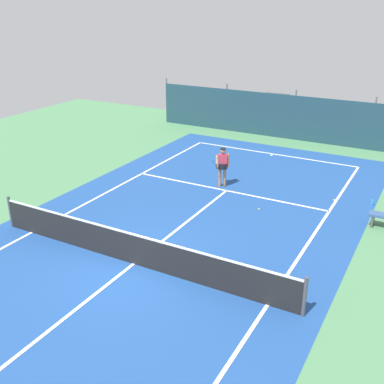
% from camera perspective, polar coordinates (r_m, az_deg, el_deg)
% --- Properties ---
extents(ground_plane, '(36.00, 36.00, 0.00)m').
position_cam_1_polar(ground_plane, '(13.84, -7.11, -8.72)').
color(ground_plane, '#4C8456').
extents(court_surface, '(11.02, 26.60, 0.01)m').
position_cam_1_polar(court_surface, '(13.84, -7.11, -8.71)').
color(court_surface, '#1E478C').
rests_on(court_surface, ground).
extents(tennis_net, '(10.12, 0.10, 1.10)m').
position_cam_1_polar(tennis_net, '(13.58, -7.21, -6.87)').
color(tennis_net, black).
rests_on(tennis_net, ground).
extents(back_fence, '(16.30, 0.98, 2.70)m').
position_cam_1_polar(back_fence, '(26.72, 12.56, 7.95)').
color(back_fence, '#1E3D4C').
rests_on(back_fence, ground).
extents(tennis_player, '(0.56, 0.83, 1.64)m').
position_cam_1_polar(tennis_player, '(18.91, 3.74, 3.39)').
color(tennis_player, '#9E7051').
rests_on(tennis_player, ground).
extents(tennis_ball_near_player, '(0.07, 0.07, 0.07)m').
position_cam_1_polar(tennis_ball_near_player, '(17.22, 8.19, -2.10)').
color(tennis_ball_near_player, '#CCDB33').
rests_on(tennis_ball_near_player, ground).
extents(tennis_ball_midcourt, '(0.07, 0.07, 0.07)m').
position_cam_1_polar(tennis_ball_midcourt, '(18.63, 16.98, -0.94)').
color(tennis_ball_midcourt, '#CCDB33').
rests_on(tennis_ball_midcourt, ground).
extents(parked_car, '(2.31, 4.35, 1.68)m').
position_cam_1_polar(parked_car, '(29.70, 9.87, 9.93)').
color(parked_car, silver).
rests_on(parked_car, ground).
extents(water_bottle, '(0.08, 0.08, 0.24)m').
position_cam_1_polar(water_bottle, '(18.61, 21.16, -1.25)').
color(water_bottle, '#338CD8').
rests_on(water_bottle, ground).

